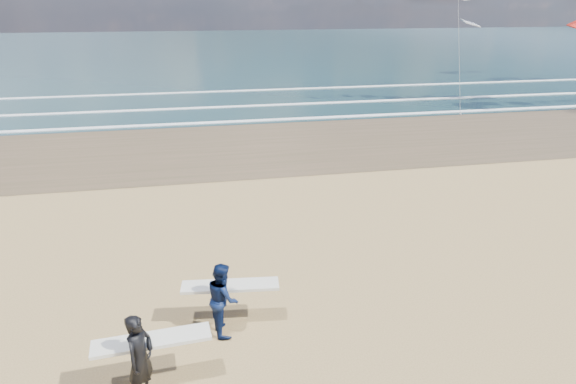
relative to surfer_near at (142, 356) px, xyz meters
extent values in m
cube|color=brown|center=(21.02, 17.91, -0.91)|extent=(220.00, 12.00, 0.01)
cube|color=#193638|center=(21.02, 71.91, -0.91)|extent=(220.00, 100.00, 0.02)
cube|color=white|center=(21.02, 22.71, -0.86)|extent=(220.00, 0.50, 0.05)
cube|color=white|center=(21.02, 27.41, -0.86)|extent=(220.00, 0.50, 0.05)
cube|color=white|center=(21.02, 33.91, -0.86)|extent=(220.00, 0.50, 0.05)
imported|color=black|center=(-0.03, -0.05, -0.02)|extent=(0.70, 0.78, 1.80)
cube|color=silver|center=(0.17, 0.30, 0.10)|extent=(2.23, 0.68, 0.07)
imported|color=#0B1940|center=(1.62, 1.76, -0.07)|extent=(0.72, 0.88, 1.69)
cube|color=silver|center=(1.82, 2.11, 0.03)|extent=(2.25, 0.77, 0.07)
cube|color=slate|center=(18.65, 21.85, -0.86)|extent=(0.12, 0.12, 0.10)
camera|label=1|loc=(1.06, -8.09, 6.11)|focal=32.00mm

